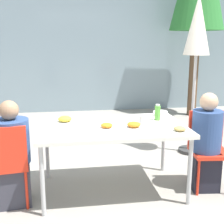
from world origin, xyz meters
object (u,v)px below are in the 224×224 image
Objects in this scene: closed_umbrella at (197,33)px; drinking_cup at (142,120)px; salad_bowl at (160,113)px; person_right at (206,145)px; chair_right at (208,143)px; bottle at (157,113)px; person_left at (12,157)px; chair_left at (7,160)px.

drinking_cup is (-1.03, -1.05, -0.95)m from closed_umbrella.
drinking_cup is at bearing -130.28° from salad_bowl.
person_right reaches higher than drinking_cup.
closed_umbrella reaches higher than chair_right.
person_right is 5.94× the size of bottle.
chair_right is at bearing -43.56° from salad_bowl.
person_left reaches higher than drinking_cup.
person_right is at bearing -4.46° from chair_left.
chair_left is at bearing 10.95° from chair_right.
salad_bowl is at bearing -37.31° from chair_right.
chair_left is at bearing -167.12° from bottle.
bottle is 0.26m from salad_bowl.
person_left is 1.25× the size of chair_right.
person_right reaches higher than bottle.
chair_left is 0.09m from person_left.
person_right is (-0.06, -0.07, 0.01)m from chair_right.
salad_bowl is at bearing -136.85° from closed_umbrella.
chair_right is at bearing -19.62° from bottle.
closed_umbrella is (2.40, 1.17, 1.25)m from person_left.
chair_right is 1.67m from closed_umbrella.
bottle reaches higher than chair_right.
closed_umbrella is 1.50m from bottle.
bottle is at bearing 36.05° from drinking_cup.
person_right reaches higher than salad_bowl.
salad_bowl is at bearing 64.89° from bottle.
chair_left is at bearing -121.95° from person_left.
drinking_cup is (-0.22, -0.16, -0.04)m from bottle.
bottle reaches higher than chair_left.
person_right is 0.68m from salad_bowl.
closed_umbrella reaches higher than drinking_cup.
person_right is 10.90× the size of drinking_cup.
chair_right reaches higher than salad_bowl.
person_left is at bearing 6.78° from person_right.
closed_umbrella reaches higher than bottle.
chair_right is 0.38× the size of closed_umbrella.
person_left is 0.98× the size of person_right.
bottle is at bearing 2.95° from person_left.
person_right is 0.77m from drinking_cup.
closed_umbrella is 1.75m from drinking_cup.
chair_left is 0.38× the size of closed_umbrella.
person_left is (0.04, 0.09, -0.01)m from chair_left.
chair_right is 8.55× the size of drinking_cup.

